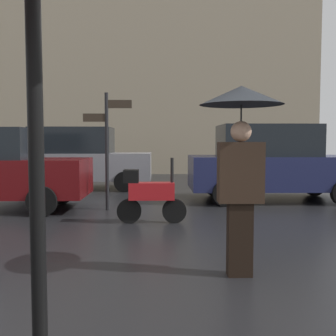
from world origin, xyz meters
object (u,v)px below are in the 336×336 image
Objects in this scene: parked_scooter at (149,194)px; street_signpost at (107,139)px; parked_car_left at (272,163)px; parked_car_distant at (78,158)px; pedestrian_with_umbrella at (241,135)px.

street_signpost is (-0.97, 1.47, 1.05)m from parked_scooter.
parked_car_distant is (-5.55, 2.69, 0.01)m from parked_car_left.
pedestrian_with_umbrella is at bearing -55.07° from parked_scooter.
parked_scooter is at bearing 147.14° from pedestrian_with_umbrella.
parked_car_left is at bearing 107.46° from pedestrian_with_umbrella.
pedestrian_with_umbrella reaches higher than parked_scooter.
parked_scooter is 0.30× the size of parked_car_left.
pedestrian_with_umbrella is at bearing -78.12° from parked_car_distant.
parked_car_distant reaches higher than parked_car_left.
parked_scooter is 0.29× the size of parked_car_distant.
parked_car_left is 0.96× the size of parked_car_distant.
pedestrian_with_umbrella is 0.47× the size of parked_car_distant.
parked_car_distant is 1.75× the size of street_signpost.
street_signpost is at bearing 17.96° from parked_car_left.
pedestrian_with_umbrella reaches higher than parked_car_left.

